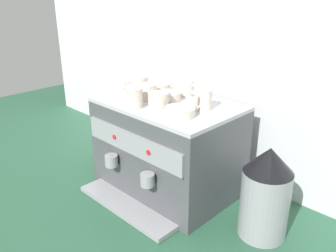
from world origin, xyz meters
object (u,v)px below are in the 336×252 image
Objects in this scene: espresso_machine at (167,147)px; ceramic_cup_3 at (134,97)px; ceramic_cup_0 at (186,88)px; ceramic_cup_4 at (159,100)px; ceramic_cup_5 at (203,100)px; ceramic_bowl_1 at (125,97)px; milk_pitcher at (106,142)px; ceramic_cup_1 at (139,85)px; ceramic_cup_2 at (148,91)px; coffee_grinder at (266,193)px; ceramic_bowl_0 at (180,112)px; ceramic_bowl_2 at (160,88)px; ceramic_bowl_3 at (169,96)px.

ceramic_cup_3 reaches higher than espresso_machine.
ceramic_cup_4 is (0.04, -0.21, -0.00)m from ceramic_cup_0.
ceramic_cup_5 reaches higher than ceramic_bowl_1.
ceramic_bowl_1 is (-0.14, -0.24, -0.02)m from ceramic_cup_0.
ceramic_cup_5 reaches higher than milk_pitcher.
ceramic_bowl_1 is at bearing -76.10° from ceramic_cup_1.
ceramic_cup_4 is at bearing 36.06° from ceramic_cup_3.
ceramic_cup_2 is (-0.09, -0.02, 0.24)m from espresso_machine.
ceramic_cup_3 is 0.70× the size of milk_pitcher.
ceramic_cup_2 is 0.13m from ceramic_cup_4.
ceramic_cup_0 is at bearing 64.00° from ceramic_cup_2.
ceramic_cup_5 is 0.69× the size of milk_pitcher.
milk_pitcher is at bearing -179.27° from coffee_grinder.
ceramic_cup_3 reaches higher than ceramic_cup_4.
ceramic_cup_3 is at bearing -143.43° from ceramic_cup_5.
ceramic_bowl_0 reaches higher than milk_pitcher.
ceramic_cup_2 reaches higher than ceramic_cup_4.
ceramic_bowl_2 reaches higher than ceramic_bowl_0.
ceramic_bowl_2 is (0.01, 0.20, 0.00)m from ceramic_bowl_1.
ceramic_cup_0 reaches higher than ceramic_cup_2.
espresso_machine is 0.23m from ceramic_bowl_3.
ceramic_bowl_3 reaches higher than coffee_grinder.
ceramic_cup_2 is 0.70× the size of milk_pitcher.
ceramic_bowl_3 is at bearing -176.63° from ceramic_cup_5.
milk_pitcher is (-0.64, -0.03, -0.38)m from ceramic_cup_5.
milk_pitcher is (-0.33, -0.09, -0.35)m from ceramic_bowl_2.
ceramic_bowl_2 is (-0.14, 0.09, 0.23)m from espresso_machine.
ceramic_cup_0 reaches higher than ceramic_bowl_3.
ceramic_cup_0 is at bearing 18.89° from ceramic_bowl_2.
ceramic_bowl_0 is at bearing -98.14° from ceramic_cup_5.
ceramic_cup_3 is 0.22m from ceramic_bowl_0.
milk_pitcher is (-0.30, 0.00, -0.38)m from ceramic_cup_1.
ceramic_cup_0 is at bearing 100.59° from ceramic_cup_4.
ceramic_bowl_2 reaches higher than espresso_machine.
ceramic_cup_3 is 0.96× the size of ceramic_bowl_0.
ceramic_bowl_2 is at bearing 148.66° from ceramic_bowl_0.
ceramic_cup_1 is 1.03× the size of ceramic_bowl_0.
ceramic_cup_3 is 0.28m from ceramic_cup_5.
ceramic_cup_1 is 0.08m from ceramic_cup_2.
espresso_machine is at bearing 108.98° from ceramic_cup_4.
ceramic_cup_1 reaches higher than ceramic_cup_2.
ceramic_cup_3 is 0.24m from ceramic_bowl_2.
ceramic_cup_4 reaches higher than ceramic_bowl_0.
ceramic_bowl_3 is at bearing -28.53° from ceramic_bowl_2.
ceramic_bowl_0 reaches higher than espresso_machine.
ceramic_cup_4 is 0.10m from ceramic_bowl_3.
ceramic_cup_5 reaches higher than ceramic_bowl_3.
ceramic_cup_3 is 0.57m from milk_pitcher.
ceramic_bowl_0 is at bearing -31.34° from ceramic_bowl_2.
ceramic_cup_4 is 0.77× the size of milk_pitcher.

